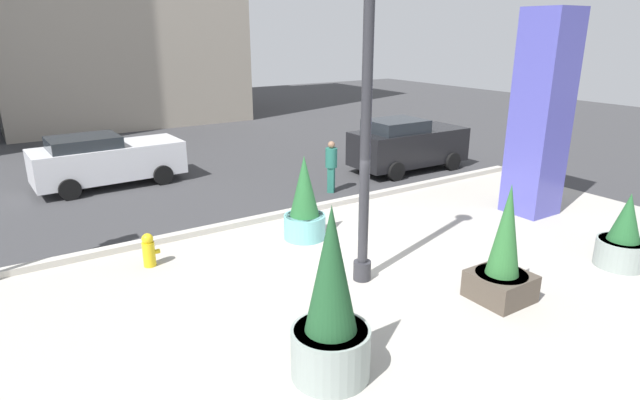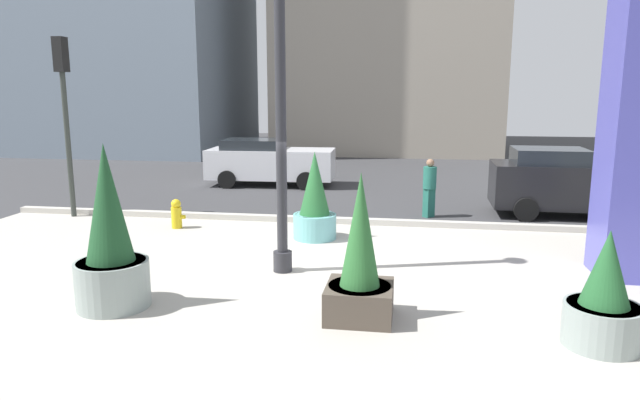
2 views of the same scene
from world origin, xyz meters
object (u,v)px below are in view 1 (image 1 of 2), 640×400
(potted_plant_curbside, at_px, (304,205))
(car_curb_west, at_px, (106,160))
(fire_hydrant, at_px, (149,250))
(pedestrian_crossing, at_px, (331,164))
(car_passing_lane, at_px, (407,144))
(art_pillar_blue, at_px, (541,115))
(lamp_post, at_px, (366,127))
(potted_plant_mid_plaza, at_px, (331,312))
(potted_plant_by_pillar, at_px, (623,239))
(potted_plant_near_left, at_px, (504,257))

(potted_plant_curbside, height_order, car_curb_west, potted_plant_curbside)
(fire_hydrant, bearing_deg, pedestrian_crossing, 20.42)
(fire_hydrant, bearing_deg, car_passing_lane, 17.03)
(art_pillar_blue, distance_m, potted_plant_curbside, 6.72)
(lamp_post, relative_size, potted_plant_mid_plaza, 2.42)
(potted_plant_by_pillar, bearing_deg, car_passing_lane, 78.84)
(lamp_post, xyz_separation_m, potted_plant_mid_plaza, (-2.28, -2.21, -2.07))
(lamp_post, distance_m, potted_plant_by_pillar, 6.11)
(lamp_post, bearing_deg, car_passing_lane, 42.29)
(art_pillar_blue, height_order, pedestrian_crossing, art_pillar_blue)
(potted_plant_near_left, relative_size, potted_plant_by_pillar, 1.38)
(potted_plant_near_left, height_order, potted_plant_mid_plaza, potted_plant_mid_plaza)
(art_pillar_blue, xyz_separation_m, potted_plant_mid_plaza, (-8.70, -2.97, -1.64))
(potted_plant_by_pillar, relative_size, potted_plant_mid_plaza, 0.62)
(fire_hydrant, bearing_deg, potted_plant_near_left, -44.86)
(lamp_post, xyz_separation_m, potted_plant_curbside, (0.20, 2.53, -2.26))
(potted_plant_by_pillar, xyz_separation_m, fire_hydrant, (-8.40, 5.50, -0.26))
(potted_plant_near_left, distance_m, potted_plant_curbside, 4.81)
(art_pillar_blue, xyz_separation_m, fire_hydrant, (-9.83, 2.23, -2.32))
(lamp_post, bearing_deg, potted_plant_near_left, -51.04)
(pedestrian_crossing, bearing_deg, potted_plant_curbside, -133.85)
(potted_plant_mid_plaza, xyz_separation_m, fire_hydrant, (-1.13, 5.20, -0.68))
(pedestrian_crossing, bearing_deg, potted_plant_by_pillar, -75.05)
(potted_plant_curbside, bearing_deg, car_curb_west, 111.78)
(potted_plant_curbside, xyz_separation_m, car_passing_lane, (6.49, 3.56, 0.08))
(potted_plant_by_pillar, relative_size, car_passing_lane, 0.38)
(potted_plant_near_left, bearing_deg, art_pillar_blue, 30.59)
(lamp_post, bearing_deg, car_curb_west, 105.50)
(potted_plant_by_pillar, bearing_deg, car_curb_west, 121.96)
(potted_plant_near_left, height_order, car_passing_lane, potted_plant_near_left)
(potted_plant_mid_plaza, xyz_separation_m, pedestrian_crossing, (5.18, 7.55, -0.16))
(car_passing_lane, xyz_separation_m, car_curb_west, (-9.43, 3.80, -0.08))
(lamp_post, relative_size, potted_plant_by_pillar, 3.91)
(potted_plant_near_left, xyz_separation_m, pedestrian_crossing, (1.23, 7.39, 0.02))
(lamp_post, distance_m, fire_hydrant, 5.30)
(potted_plant_mid_plaza, bearing_deg, pedestrian_crossing, 55.54)
(potted_plant_mid_plaza, bearing_deg, lamp_post, 44.06)
(art_pillar_blue, relative_size, potted_plant_by_pillar, 3.29)
(potted_plant_curbside, distance_m, fire_hydrant, 3.67)
(potted_plant_mid_plaza, height_order, pedestrian_crossing, potted_plant_mid_plaza)
(fire_hydrant, bearing_deg, potted_plant_curbside, -7.30)
(potted_plant_curbside, bearing_deg, potted_plant_by_pillar, -46.42)
(potted_plant_near_left, relative_size, car_passing_lane, 0.53)
(lamp_post, distance_m, potted_plant_curbside, 3.40)
(lamp_post, relative_size, car_passing_lane, 1.49)
(potted_plant_near_left, xyz_separation_m, fire_hydrant, (-5.07, 5.05, -0.50))
(art_pillar_blue, height_order, potted_plant_by_pillar, art_pillar_blue)
(car_passing_lane, bearing_deg, potted_plant_by_pillar, -101.16)
(lamp_post, relative_size, potted_plant_near_left, 2.83)
(art_pillar_blue, distance_m, potted_plant_mid_plaza, 9.34)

